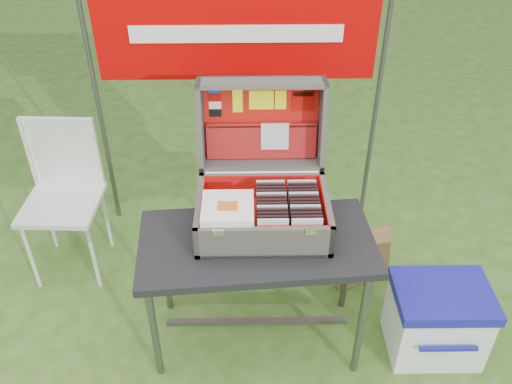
{
  "coord_description": "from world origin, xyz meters",
  "views": [
    {
      "loc": [
        0.06,
        -1.89,
        2.37
      ],
      "look_at": [
        0.09,
        0.1,
        0.92
      ],
      "focal_mm": 38.0,
      "sensor_mm": 36.0,
      "label": 1
    }
  ],
  "objects_px": {
    "table": "(257,292)",
    "cooler": "(436,320)",
    "suitcase": "(263,169)",
    "chair": "(62,206)",
    "cardboard_box": "(363,258)"
  },
  "relations": [
    {
      "from": "chair",
      "to": "suitcase",
      "type": "bearing_deg",
      "value": -17.31
    },
    {
      "from": "table",
      "to": "cardboard_box",
      "type": "bearing_deg",
      "value": 28.78
    },
    {
      "from": "suitcase",
      "to": "chair",
      "type": "bearing_deg",
      "value": 159.86
    },
    {
      "from": "chair",
      "to": "table",
      "type": "bearing_deg",
      "value": -24.48
    },
    {
      "from": "suitcase",
      "to": "cooler",
      "type": "bearing_deg",
      "value": -14.94
    },
    {
      "from": "table",
      "to": "suitcase",
      "type": "distance_m",
      "value": 0.66
    },
    {
      "from": "table",
      "to": "cooler",
      "type": "bearing_deg",
      "value": -9.58
    },
    {
      "from": "table",
      "to": "chair",
      "type": "relative_size",
      "value": 1.19
    },
    {
      "from": "chair",
      "to": "cardboard_box",
      "type": "distance_m",
      "value": 1.78
    },
    {
      "from": "cooler",
      "to": "cardboard_box",
      "type": "height_order",
      "value": "cooler"
    },
    {
      "from": "suitcase",
      "to": "cardboard_box",
      "type": "bearing_deg",
      "value": 23.43
    },
    {
      "from": "chair",
      "to": "cardboard_box",
      "type": "bearing_deg",
      "value": -2.32
    },
    {
      "from": "table",
      "to": "suitcase",
      "type": "xyz_separation_m",
      "value": [
        0.03,
        0.16,
        0.64
      ]
    },
    {
      "from": "cooler",
      "to": "cardboard_box",
      "type": "relative_size",
      "value": 1.37
    },
    {
      "from": "suitcase",
      "to": "cooler",
      "type": "xyz_separation_m",
      "value": [
        0.89,
        -0.24,
        -0.78
      ]
    }
  ]
}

